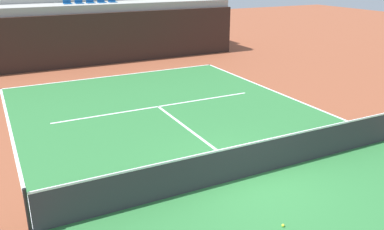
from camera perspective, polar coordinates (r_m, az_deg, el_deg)
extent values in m
plane|color=brown|center=(10.98, 8.27, -8.50)|extent=(80.00, 80.00, 0.00)
cube|color=#2D7238|center=(10.98, 8.27, -8.48)|extent=(11.00, 24.00, 0.01)
cube|color=white|center=(21.20, -10.55, 5.48)|extent=(11.00, 0.10, 0.00)
cube|color=white|center=(16.16, -4.77, 1.19)|extent=(8.26, 0.10, 0.00)
cube|color=white|center=(13.44, 0.46, -2.72)|extent=(0.10, 6.40, 0.00)
cube|color=black|center=(23.69, -12.89, 10.35)|extent=(17.03, 0.30, 2.87)
cube|color=#9E9E99|center=(24.96, -13.73, 11.25)|extent=(17.03, 2.40, 3.30)
cube|color=#9E9E99|center=(27.23, -15.05, 12.58)|extent=(17.03, 2.40, 4.00)
cube|color=#145193|center=(24.51, -17.09, 14.75)|extent=(0.44, 0.44, 0.04)
cube|color=#145193|center=(24.63, -15.57, 14.91)|extent=(0.44, 0.44, 0.04)
cube|color=#145193|center=(24.77, -14.06, 15.06)|extent=(0.44, 0.44, 0.04)
cube|color=#145193|center=(24.93, -12.56, 15.21)|extent=(0.44, 0.44, 0.04)
cube|color=#145193|center=(25.11, -11.09, 15.34)|extent=(0.44, 0.44, 0.04)
cylinder|color=black|center=(9.08, -22.12, -12.49)|extent=(0.08, 0.08, 1.07)
cube|color=#333338|center=(10.77, 8.39, -6.30)|extent=(10.90, 0.02, 0.92)
cube|color=white|center=(10.56, 8.52, -3.94)|extent=(10.90, 0.04, 0.05)
sphere|color=#CCE033|center=(9.14, 12.69, -14.92)|extent=(0.07, 0.07, 0.07)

